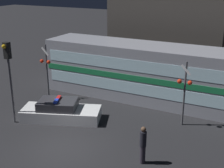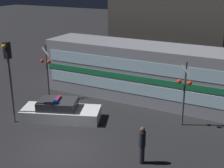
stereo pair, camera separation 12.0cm
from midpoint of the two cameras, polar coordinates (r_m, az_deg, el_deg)
name	(u,v)px [view 1 (the left image)]	position (r m, az deg, el deg)	size (l,w,h in m)	color
ground_plane	(63,148)	(15.80, -9.13, -11.52)	(120.00, 120.00, 0.00)	black
train	(157,74)	(20.83, 8.07, 1.84)	(15.75, 3.16, 3.72)	gray
police_car	(60,112)	(18.58, -9.60, -4.98)	(4.86, 3.22, 1.30)	silver
pedestrian	(143,145)	(14.12, 5.42, -10.98)	(0.30, 0.30, 1.80)	#2D2833
crossing_signal_near	(184,88)	(17.38, 12.92, -0.77)	(0.82, 0.31, 3.71)	#4C4C51
crossing_signal_far	(46,67)	(21.34, -12.09, 3.08)	(0.82, 0.31, 3.75)	#4C4C51
traffic_light_corner	(9,67)	(17.86, -18.54, 2.93)	(0.30, 0.46, 4.68)	#4C4C51
building_left	(170,15)	(26.78, 10.44, 12.36)	(9.33, 4.60, 9.93)	#47423D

